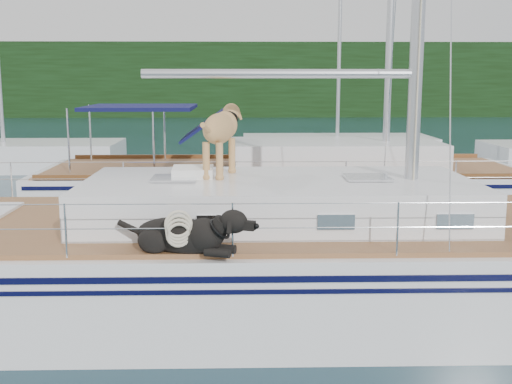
{
  "coord_description": "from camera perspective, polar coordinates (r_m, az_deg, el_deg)",
  "views": [
    {
      "loc": [
        0.29,
        -8.52,
        3.15
      ],
      "look_at": [
        0.5,
        0.2,
        1.6
      ],
      "focal_mm": 45.0,
      "sensor_mm": 36.0,
      "label": 1
    }
  ],
  "objects": [
    {
      "name": "bg_boat_west",
      "position": [
        24.15,
        -21.46,
        2.96
      ],
      "size": [
        8.0,
        3.0,
        11.65
      ],
      "color": "silver",
      "rests_on": "ground"
    },
    {
      "name": "ground",
      "position": [
        9.09,
        -3.17,
        -10.21
      ],
      "size": [
        120.0,
        120.0,
        0.0
      ],
      "primitive_type": "plane",
      "color": "black",
      "rests_on": "ground"
    },
    {
      "name": "tree_line",
      "position": [
        53.52,
        -1.69,
        9.93
      ],
      "size": [
        90.0,
        3.0,
        6.0
      ],
      "primitive_type": "cube",
      "color": "black",
      "rests_on": "ground"
    },
    {
      "name": "shore_bank",
      "position": [
        54.78,
        -1.67,
        7.42
      ],
      "size": [
        92.0,
        1.0,
        1.2
      ],
      "primitive_type": "cube",
      "color": "#595147",
      "rests_on": "ground"
    },
    {
      "name": "bg_boat_center",
      "position": [
        24.95,
        7.21,
        3.8
      ],
      "size": [
        7.2,
        3.0,
        11.65
      ],
      "color": "silver",
      "rests_on": "ground"
    },
    {
      "name": "main_sailboat",
      "position": [
        8.87,
        -2.64,
        -6.1
      ],
      "size": [
        12.0,
        3.95,
        14.01
      ],
      "color": "silver",
      "rests_on": "ground"
    },
    {
      "name": "neighbor_sailboat",
      "position": [
        14.91,
        2.72,
        0.32
      ],
      "size": [
        11.0,
        3.5,
        13.3
      ],
      "color": "silver",
      "rests_on": "ground"
    }
  ]
}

